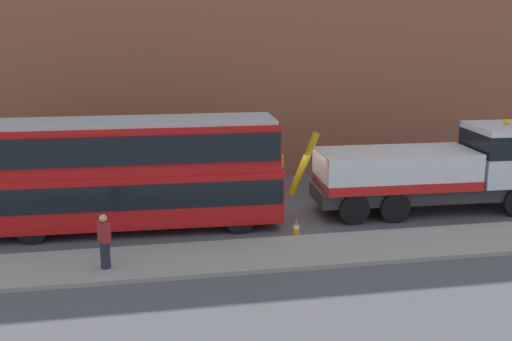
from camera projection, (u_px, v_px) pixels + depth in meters
ground_plane at (293, 214)px, 24.95m from camera, size 120.00×120.00×0.00m
near_kerb at (324, 250)px, 20.93m from camera, size 60.00×2.80×0.15m
building_facade at (261, 6)px, 29.45m from camera, size 60.00×1.50×16.00m
recovery_tow_truck at (439, 168)px, 25.01m from camera, size 10.18×2.95×3.67m
double_decker_bus at (129, 170)px, 22.75m from camera, size 11.11×2.93×4.06m
pedestrian_onlooker at (105, 242)px, 19.08m from camera, size 0.42×0.48×1.71m
traffic_cone_near_bus at (296, 228)px, 22.27m from camera, size 0.36×0.36×0.72m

